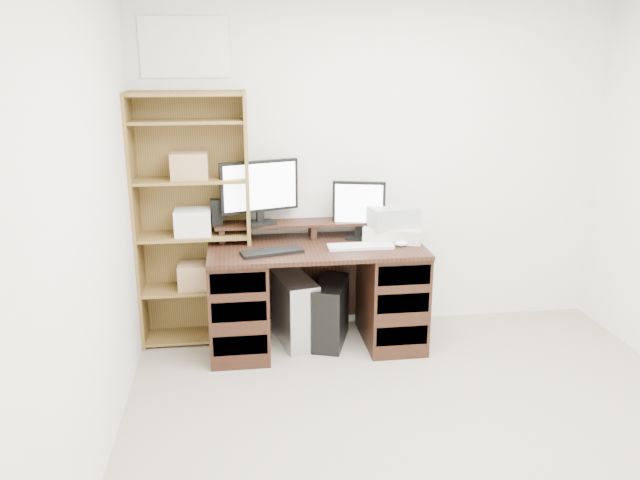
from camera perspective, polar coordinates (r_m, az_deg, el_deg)
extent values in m
cube|color=white|center=(4.69, 5.15, 6.91)|extent=(3.50, 0.02, 2.50)
cube|color=white|center=(2.71, -22.93, -1.30)|extent=(0.02, 4.00, 2.50)
cube|color=white|center=(4.51, -12.29, 16.84)|extent=(0.60, 0.01, 0.40)
cube|color=black|center=(4.35, -0.35, -0.72)|extent=(1.50, 0.70, 0.03)
cube|color=black|center=(4.45, -7.42, -5.62)|extent=(0.40, 0.66, 0.72)
cube|color=black|center=(4.58, 6.52, -4.94)|extent=(0.40, 0.66, 0.72)
cube|color=black|center=(4.78, -0.86, -3.40)|extent=(1.48, 0.02, 0.65)
cube|color=black|center=(4.22, -7.29, -9.52)|extent=(0.36, 0.01, 0.14)
cube|color=black|center=(4.12, -7.41, -6.52)|extent=(0.36, 0.01, 0.14)
cube|color=black|center=(4.05, -7.51, -3.91)|extent=(0.36, 0.01, 0.14)
cube|color=black|center=(4.36, 7.49, -8.67)|extent=(0.36, 0.01, 0.14)
cube|color=black|center=(4.26, 7.61, -5.74)|extent=(0.36, 0.01, 0.14)
cube|color=black|center=(4.19, 7.71, -3.21)|extent=(0.36, 0.01, 0.14)
cube|color=black|center=(4.52, -8.92, 0.56)|extent=(0.04, 0.20, 0.10)
cube|color=black|center=(4.55, -0.71, 0.87)|extent=(0.04, 0.20, 0.10)
cube|color=black|center=(4.67, 7.23, 1.15)|extent=(0.04, 0.20, 0.10)
cube|color=black|center=(4.53, -0.71, 1.60)|extent=(1.40, 0.22, 0.02)
cube|color=black|center=(4.47, -5.38, 1.56)|extent=(0.22, 0.19, 0.02)
cube|color=black|center=(4.47, -5.49, 2.37)|extent=(0.06, 0.05, 0.10)
cube|color=black|center=(4.43, -5.56, 4.92)|extent=(0.56, 0.20, 0.36)
cube|color=white|center=(4.41, -5.48, 4.87)|extent=(0.51, 0.16, 0.32)
cube|color=black|center=(4.54, 3.51, 0.26)|extent=(0.21, 0.18, 0.02)
cube|color=black|center=(4.54, 3.54, 1.03)|extent=(0.06, 0.04, 0.10)
cube|color=black|center=(4.50, 3.58, 3.30)|extent=(0.38, 0.13, 0.33)
cube|color=white|center=(4.48, 3.56, 3.25)|extent=(0.33, 0.09, 0.29)
cube|color=black|center=(4.46, -9.46, 2.53)|extent=(0.09, 0.09, 0.19)
cube|color=black|center=(4.19, -4.41, -1.09)|extent=(0.44, 0.24, 0.02)
cube|color=silver|center=(4.31, 3.72, -0.58)|extent=(0.45, 0.14, 0.02)
ellipsoid|color=white|center=(4.37, 7.45, -0.34)|extent=(0.10, 0.08, 0.04)
cube|color=beige|center=(4.52, 6.55, 0.67)|extent=(0.47, 0.39, 0.10)
cube|color=#979BA1|center=(4.49, 6.60, 2.17)|extent=(0.37, 0.29, 0.14)
cube|color=#AEB1B5|center=(4.57, -2.32, -6.39)|extent=(0.32, 0.53, 0.50)
cube|color=black|center=(4.56, 0.99, -6.65)|extent=(0.33, 0.50, 0.46)
cube|color=#19FF33|center=(4.31, 0.49, -6.60)|extent=(0.01, 0.01, 0.01)
cube|color=olive|center=(4.52, -16.44, 1.43)|extent=(0.02, 0.30, 1.80)
cube|color=olive|center=(4.47, -6.58, 1.82)|extent=(0.02, 0.30, 1.80)
cube|color=olive|center=(4.62, -11.44, 2.07)|extent=(0.80, 0.01, 1.80)
cube|color=olive|center=(4.77, -10.95, -8.53)|extent=(0.75, 0.28, 0.02)
cube|color=olive|center=(4.63, -11.19, -4.37)|extent=(0.75, 0.28, 0.02)
cube|color=olive|center=(4.51, -11.47, 0.40)|extent=(0.75, 0.28, 0.02)
cube|color=olive|center=(4.42, -11.76, 5.39)|extent=(0.75, 0.28, 0.02)
cube|color=olive|center=(4.36, -12.07, 10.56)|extent=(0.75, 0.28, 0.02)
cube|color=olive|center=(4.35, -12.21, 12.92)|extent=(0.75, 0.28, 0.02)
cube|color=#A07F54|center=(4.60, -11.26, -3.20)|extent=(0.25, 0.20, 0.18)
cube|color=white|center=(4.48, -11.54, 1.63)|extent=(0.25, 0.20, 0.18)
cube|color=#A07F54|center=(4.40, -11.83, 6.67)|extent=(0.25, 0.20, 0.18)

